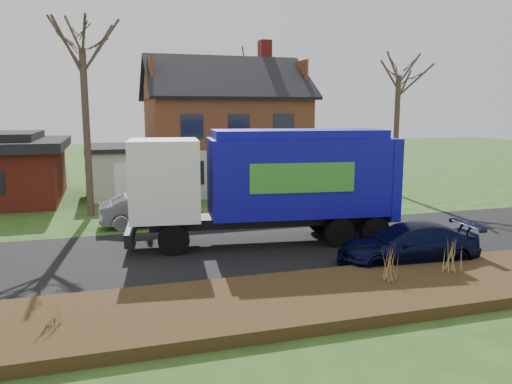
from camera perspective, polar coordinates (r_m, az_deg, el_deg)
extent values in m
plane|color=#254717|center=(17.82, 0.45, -6.46)|extent=(120.00, 120.00, 0.00)
cube|color=black|center=(17.81, 0.45, -6.43)|extent=(80.00, 7.00, 0.02)
cube|color=#301F10|center=(13.06, 7.54, -11.83)|extent=(80.00, 3.50, 0.30)
cube|color=beige|center=(31.38, -3.69, 2.90)|extent=(9.00, 7.50, 2.70)
cube|color=#592C19|center=(31.20, -3.75, 7.93)|extent=(9.00, 7.50, 2.80)
cube|color=maroon|center=(33.15, 1.01, 15.58)|extent=(0.70, 0.90, 1.60)
cube|color=beige|center=(30.09, -15.05, 2.23)|extent=(3.50, 5.50, 2.60)
cube|color=black|center=(29.95, -15.16, 4.93)|extent=(3.90, 5.90, 0.24)
cylinder|color=black|center=(17.12, -9.39, -5.40)|extent=(1.10, 0.48, 1.07)
cylinder|color=black|center=(19.21, -9.48, -3.78)|extent=(1.10, 0.48, 1.07)
cylinder|color=black|center=(18.13, 9.48, -4.57)|extent=(1.10, 0.48, 1.07)
cylinder|color=black|center=(20.11, 7.44, -3.14)|extent=(1.10, 0.48, 1.07)
cylinder|color=black|center=(18.61, 13.37, -4.34)|extent=(1.10, 0.48, 1.07)
cylinder|color=black|center=(20.55, 10.99, -2.97)|extent=(1.10, 0.48, 1.07)
cube|color=black|center=(18.46, 1.76, -3.11)|extent=(8.90, 2.27, 0.36)
cube|color=white|center=(17.80, -10.42, 1.47)|extent=(2.65, 2.83, 2.77)
cube|color=black|center=(17.83, -14.07, 1.86)|extent=(0.35, 2.25, 0.92)
cube|color=black|center=(18.20, -14.14, -4.57)|extent=(0.56, 2.58, 0.46)
cube|color=#100C91|center=(18.41, 4.76, 1.85)|extent=(6.72, 3.31, 2.77)
cube|color=#100C91|center=(18.27, 4.82, 6.64)|extent=(6.38, 2.97, 0.31)
cube|color=#100C91|center=(19.54, 14.25, 1.72)|extent=(0.67, 2.64, 2.97)
cube|color=green|center=(17.11, 5.38, 1.62)|extent=(3.67, 0.48, 1.03)
cube|color=green|center=(19.61, 3.36, 2.63)|extent=(3.67, 0.48, 1.03)
imported|color=#94979B|center=(21.59, -11.89, -1.94)|extent=(4.30, 1.55, 1.41)
imported|color=black|center=(16.50, 16.95, -5.80)|extent=(4.64, 2.14, 1.31)
cylinder|color=#453629|center=(24.11, -18.78, 6.31)|extent=(0.31, 0.31, 7.57)
cylinder|color=#46352A|center=(29.99, 15.71, 6.17)|extent=(0.31, 0.31, 6.75)
cylinder|color=#393022|center=(41.26, -1.07, 7.78)|extent=(0.28, 0.28, 7.48)
cone|color=tan|center=(11.88, -22.27, -11.76)|extent=(0.04, 0.04, 0.82)
cone|color=tan|center=(11.90, -22.94, -11.78)|extent=(0.04, 0.04, 0.82)
cone|color=tan|center=(11.87, -21.60, -11.75)|extent=(0.04, 0.04, 0.82)
cone|color=tan|center=(11.99, -22.22, -11.58)|extent=(0.04, 0.04, 0.82)
cone|color=tan|center=(11.78, -22.32, -11.95)|extent=(0.04, 0.04, 0.82)
cone|color=olive|center=(14.04, 15.16, -7.96)|extent=(0.04, 0.04, 0.91)
cone|color=olive|center=(13.96, 14.66, -8.03)|extent=(0.04, 0.04, 0.91)
cone|color=olive|center=(14.11, 15.66, -7.89)|extent=(0.04, 0.04, 0.91)
cone|color=olive|center=(14.13, 14.92, -7.83)|extent=(0.04, 0.04, 0.91)
cone|color=olive|center=(13.94, 15.42, -8.08)|extent=(0.04, 0.04, 0.91)
cone|color=#AA8E4B|center=(15.26, 21.47, -6.87)|extent=(0.04, 0.04, 0.92)
cone|color=#AA8E4B|center=(15.16, 20.98, -6.95)|extent=(0.04, 0.04, 0.92)
cone|color=#AA8E4B|center=(15.36, 21.94, -6.80)|extent=(0.04, 0.04, 0.92)
cone|color=#AA8E4B|center=(15.36, 21.17, -6.75)|extent=(0.04, 0.04, 0.92)
cone|color=#AA8E4B|center=(15.17, 21.77, -6.99)|extent=(0.04, 0.04, 0.92)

